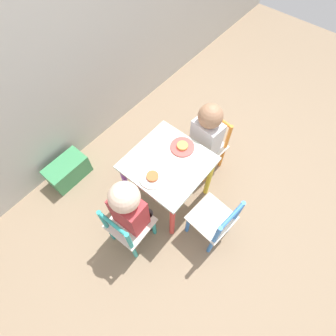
{
  "coord_description": "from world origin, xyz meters",
  "views": [
    {
      "loc": [
        -0.68,
        -0.57,
        1.92
      ],
      "look_at": [
        0.0,
        0.0,
        0.42
      ],
      "focal_mm": 28.0,
      "sensor_mm": 36.0,
      "label": 1
    }
  ],
  "objects_px": {
    "chair_orange": "(207,146)",
    "chair_teal": "(128,227)",
    "chair_blue": "(214,221)",
    "kids_table": "(168,169)",
    "storage_bin": "(68,171)",
    "plate_right": "(182,147)",
    "child_right": "(205,136)",
    "child_left": "(131,208)",
    "plate_left": "(153,177)"
  },
  "relations": [
    {
      "from": "chair_teal",
      "to": "child_left",
      "type": "height_order",
      "value": "child_left"
    },
    {
      "from": "chair_orange",
      "to": "plate_left",
      "type": "relative_size",
      "value": 3.07
    },
    {
      "from": "storage_bin",
      "to": "kids_table",
      "type": "bearing_deg",
      "value": -62.27
    },
    {
      "from": "chair_orange",
      "to": "plate_right",
      "type": "bearing_deg",
      "value": -93.08
    },
    {
      "from": "child_left",
      "to": "storage_bin",
      "type": "relative_size",
      "value": 2.22
    },
    {
      "from": "plate_left",
      "to": "storage_bin",
      "type": "distance_m",
      "value": 0.87
    },
    {
      "from": "child_left",
      "to": "plate_right",
      "type": "bearing_deg",
      "value": -90.7
    },
    {
      "from": "child_left",
      "to": "child_right",
      "type": "relative_size",
      "value": 1.02
    },
    {
      "from": "chair_teal",
      "to": "storage_bin",
      "type": "height_order",
      "value": "chair_teal"
    },
    {
      "from": "child_left",
      "to": "chair_teal",
      "type": "bearing_deg",
      "value": 90.0
    },
    {
      "from": "child_left",
      "to": "child_right",
      "type": "height_order",
      "value": "child_left"
    },
    {
      "from": "child_left",
      "to": "plate_right",
      "type": "xyz_separation_m",
      "value": [
        0.52,
        0.02,
        0.06
      ]
    },
    {
      "from": "kids_table",
      "to": "chair_blue",
      "type": "xyz_separation_m",
      "value": [
        -0.04,
        -0.43,
        -0.15
      ]
    },
    {
      "from": "kids_table",
      "to": "plate_left",
      "type": "distance_m",
      "value": 0.18
    },
    {
      "from": "kids_table",
      "to": "child_right",
      "type": "relative_size",
      "value": 0.7
    },
    {
      "from": "child_left",
      "to": "plate_right",
      "type": "distance_m",
      "value": 0.52
    },
    {
      "from": "kids_table",
      "to": "plate_right",
      "type": "bearing_deg",
      "value": 0.0
    },
    {
      "from": "chair_blue",
      "to": "storage_bin",
      "type": "bearing_deg",
      "value": -68.25
    },
    {
      "from": "kids_table",
      "to": "child_left",
      "type": "bearing_deg",
      "value": -177.57
    },
    {
      "from": "chair_teal",
      "to": "child_right",
      "type": "distance_m",
      "value": 0.82
    },
    {
      "from": "chair_teal",
      "to": "child_right",
      "type": "relative_size",
      "value": 0.72
    },
    {
      "from": "plate_left",
      "to": "child_right",
      "type": "bearing_deg",
      "value": -4.19
    },
    {
      "from": "kids_table",
      "to": "plate_left",
      "type": "relative_size",
      "value": 3.0
    },
    {
      "from": "chair_teal",
      "to": "child_left",
      "type": "distance_m",
      "value": 0.21
    },
    {
      "from": "child_right",
      "to": "storage_bin",
      "type": "xyz_separation_m",
      "value": [
        -0.75,
        0.77,
        -0.34
      ]
    },
    {
      "from": "chair_teal",
      "to": "plate_left",
      "type": "relative_size",
      "value": 3.07
    },
    {
      "from": "plate_right",
      "to": "storage_bin",
      "type": "bearing_deg",
      "value": 126.11
    },
    {
      "from": "child_left",
      "to": "child_right",
      "type": "xyz_separation_m",
      "value": [
        0.74,
        -0.02,
        -0.01
      ]
    },
    {
      "from": "kids_table",
      "to": "chair_blue",
      "type": "height_order",
      "value": "chair_blue"
    },
    {
      "from": "kids_table",
      "to": "chair_teal",
      "type": "xyz_separation_m",
      "value": [
        -0.43,
        -0.02,
        -0.15
      ]
    },
    {
      "from": "kids_table",
      "to": "plate_left",
      "type": "bearing_deg",
      "value": 180.0
    },
    {
      "from": "chair_teal",
      "to": "plate_right",
      "type": "xyz_separation_m",
      "value": [
        0.58,
        0.02,
        0.26
      ]
    },
    {
      "from": "kids_table",
      "to": "chair_teal",
      "type": "height_order",
      "value": "chair_teal"
    },
    {
      "from": "kids_table",
      "to": "chair_orange",
      "type": "xyz_separation_m",
      "value": [
        0.43,
        -0.04,
        -0.15
      ]
    },
    {
      "from": "child_right",
      "to": "plate_right",
      "type": "distance_m",
      "value": 0.24
    },
    {
      "from": "kids_table",
      "to": "storage_bin",
      "type": "bearing_deg",
      "value": 117.73
    },
    {
      "from": "chair_blue",
      "to": "chair_orange",
      "type": "bearing_deg",
      "value": -135.35
    },
    {
      "from": "child_left",
      "to": "storage_bin",
      "type": "distance_m",
      "value": 0.82
    },
    {
      "from": "chair_teal",
      "to": "child_right",
      "type": "height_order",
      "value": "child_right"
    },
    {
      "from": "chair_teal",
      "to": "chair_blue",
      "type": "height_order",
      "value": "same"
    },
    {
      "from": "chair_orange",
      "to": "kids_table",
      "type": "bearing_deg",
      "value": -90.0
    },
    {
      "from": "chair_blue",
      "to": "child_right",
      "type": "distance_m",
      "value": 0.59
    },
    {
      "from": "chair_blue",
      "to": "storage_bin",
      "type": "xyz_separation_m",
      "value": [
        -0.34,
        1.16,
        -0.15
      ]
    },
    {
      "from": "kids_table",
      "to": "plate_right",
      "type": "distance_m",
      "value": 0.18
    },
    {
      "from": "child_left",
      "to": "plate_left",
      "type": "xyz_separation_m",
      "value": [
        0.22,
        0.02,
        0.06
      ]
    },
    {
      "from": "chair_blue",
      "to": "plate_right",
      "type": "relative_size",
      "value": 3.18
    },
    {
      "from": "kids_table",
      "to": "child_left",
      "type": "xyz_separation_m",
      "value": [
        -0.37,
        -0.02,
        0.04
      ]
    },
    {
      "from": "plate_left",
      "to": "kids_table",
      "type": "bearing_deg",
      "value": -0.0
    },
    {
      "from": "plate_left",
      "to": "chair_teal",
      "type": "bearing_deg",
      "value": -176.29
    },
    {
      "from": "chair_orange",
      "to": "chair_teal",
      "type": "bearing_deg",
      "value": -85.85
    }
  ]
}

